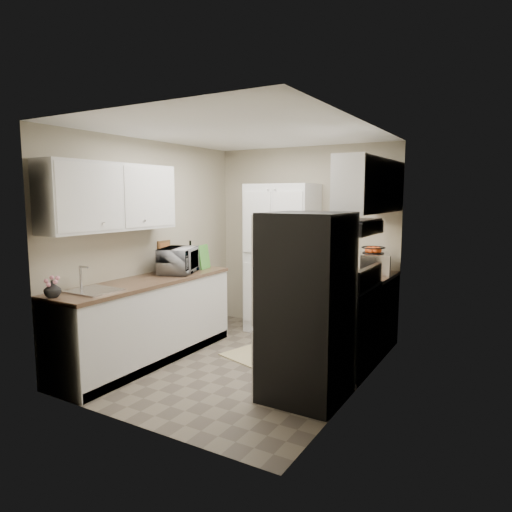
{
  "coord_description": "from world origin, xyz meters",
  "views": [
    {
      "loc": [
        2.58,
        -4.1,
        1.84
      ],
      "look_at": [
        0.08,
        0.15,
        1.19
      ],
      "focal_mm": 32.0,
      "sensor_mm": 36.0,
      "label": 1
    }
  ],
  "objects": [
    {
      "name": "microwave",
      "position": [
        -0.97,
        0.11,
        1.07
      ],
      "size": [
        0.55,
        0.65,
        0.31
      ],
      "primitive_type": "imported",
      "rotation": [
        0.0,
        0.0,
        1.95
      ],
      "color": "#B7B7BC",
      "rests_on": "countertop_left"
    },
    {
      "name": "electric_range",
      "position": [
        0.97,
        0.39,
        0.48
      ],
      "size": [
        0.71,
        0.78,
        1.13
      ],
      "color": "#B7B7BC",
      "rests_on": "ground"
    },
    {
      "name": "countertop_left",
      "position": [
        -0.99,
        -0.43,
        0.9
      ],
      "size": [
        0.63,
        2.33,
        0.04
      ],
      "primitive_type": "cube",
      "color": "brown",
      "rests_on": "base_cabinet_left"
    },
    {
      "name": "base_cabinet_left",
      "position": [
        -0.99,
        -0.43,
        0.44
      ],
      "size": [
        0.6,
        2.3,
        0.88
      ],
      "primitive_type": "cube",
      "color": "silver",
      "rests_on": "ground"
    },
    {
      "name": "countertop_right",
      "position": [
        0.99,
        1.19,
        0.9
      ],
      "size": [
        0.63,
        0.83,
        0.04
      ],
      "primitive_type": "cube",
      "color": "brown",
      "rests_on": "base_cabinet_right"
    },
    {
      "name": "flower_vase",
      "position": [
        -1.1,
        -1.52,
        1.0
      ],
      "size": [
        0.16,
        0.16,
        0.16
      ],
      "primitive_type": "imported",
      "rotation": [
        0.0,
        0.0,
        0.09
      ],
      "color": "white",
      "rests_on": "countertop_left"
    },
    {
      "name": "refrigerator",
      "position": [
        0.94,
        -0.41,
        0.85
      ],
      "size": [
        0.7,
        0.72,
        1.7
      ],
      "primitive_type": "cube",
      "color": "#B7B7BC",
      "rests_on": "ground"
    },
    {
      "name": "fruit_basket",
      "position": [
        1.06,
        1.22,
        1.23
      ],
      "size": [
        0.35,
        0.35,
        0.12
      ],
      "primitive_type": null,
      "rotation": [
        0.0,
        0.0,
        0.35
      ],
      "color": "#E74D18",
      "rests_on": "toaster_oven"
    },
    {
      "name": "room_shell",
      "position": [
        -0.02,
        -0.01,
        1.63
      ],
      "size": [
        2.64,
        3.24,
        2.52
      ],
      "color": "#B7AF93",
      "rests_on": "ground"
    },
    {
      "name": "toaster_oven",
      "position": [
        1.08,
        1.23,
        1.04
      ],
      "size": [
        0.46,
        0.52,
        0.25
      ],
      "primitive_type": "cube",
      "rotation": [
        0.0,
        0.0,
        0.33
      ],
      "color": "silver",
      "rests_on": "countertop_right"
    },
    {
      "name": "kitchen_mat",
      "position": [
        0.01,
        0.45,
        0.01
      ],
      "size": [
        0.82,
        1.05,
        0.01
      ],
      "primitive_type": "cube",
      "rotation": [
        0.0,
        0.0,
        -0.29
      ],
      "color": "tan",
      "rests_on": "ground"
    },
    {
      "name": "ground",
      "position": [
        0.0,
        0.0,
        0.0
      ],
      "size": [
        3.2,
        3.2,
        0.0
      ],
      "primitive_type": "plane",
      "color": "#665B4C",
      "rests_on": "ground"
    },
    {
      "name": "cutting_board",
      "position": [
        -0.9,
        0.52,
        1.07
      ],
      "size": [
        0.06,
        0.25,
        0.31
      ],
      "primitive_type": "cube",
      "rotation": [
        0.0,
        0.0,
        0.18
      ],
      "color": "#489938",
      "rests_on": "countertop_left"
    },
    {
      "name": "base_cabinet_right",
      "position": [
        0.99,
        1.19,
        0.44
      ],
      "size": [
        0.6,
        0.8,
        0.88
      ],
      "primitive_type": "cube",
      "color": "silver",
      "rests_on": "ground"
    },
    {
      "name": "pantry_cabinet",
      "position": [
        -0.2,
        1.32,
        1.0
      ],
      "size": [
        0.9,
        0.55,
        2.0
      ],
      "primitive_type": "cube",
      "color": "silver",
      "rests_on": "ground"
    },
    {
      "name": "wine_bottle",
      "position": [
        -1.12,
        0.52,
        1.08
      ],
      "size": [
        0.08,
        0.08,
        0.32
      ],
      "primitive_type": "cylinder",
      "color": "black",
      "rests_on": "countertop_left"
    }
  ]
}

